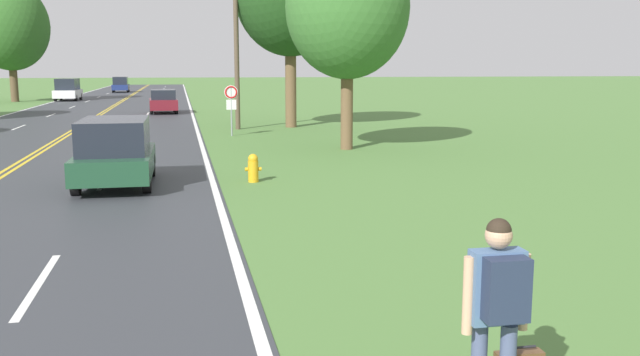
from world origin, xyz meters
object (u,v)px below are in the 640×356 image
object	(u,v)px
hitchhiker_person	(498,298)
fire_hydrant	(253,168)
car_dark_green_van_approaching	(115,151)
tree_mid_treeline	(10,27)
car_white_van_mid_far	(68,89)
car_maroon_hatchback_mid_near	(163,101)
car_dark_blue_van_receding	(121,84)
traffic_sign	(231,98)
tree_right_cluster	(347,8)

from	to	relation	value
hitchhiker_person	fire_hydrant	xyz separation A→B (m)	(-0.74, 12.80, -0.71)
car_dark_green_van_approaching	tree_mid_treeline	bearing A→B (deg)	-164.58
tree_mid_treeline	car_white_van_mid_far	world-z (taller)	tree_mid_treeline
hitchhiker_person	car_dark_green_van_approaching	size ratio (longest dim) A/B	0.43
car_dark_green_van_approaching	car_maroon_hatchback_mid_near	distance (m)	28.36
hitchhiker_person	car_dark_blue_van_receding	xyz separation A→B (m)	(-9.53, 81.05, -0.13)
fire_hydrant	tree_mid_treeline	world-z (taller)	tree_mid_treeline
car_dark_green_van_approaching	car_white_van_mid_far	size ratio (longest dim) A/B	0.94
car_dark_blue_van_receding	car_dark_green_van_approaching	bearing A→B (deg)	-176.71
hitchhiker_person	car_dark_blue_van_receding	world-z (taller)	car_dark_blue_van_receding
car_white_van_mid_far	car_dark_blue_van_receding	bearing A→B (deg)	-7.13
car_dark_blue_van_receding	car_maroon_hatchback_mid_near	bearing A→B (deg)	-172.71
traffic_sign	tree_right_cluster	distance (m)	7.79
traffic_sign	car_dark_green_van_approaching	xyz separation A→B (m)	(-3.93, -12.21, -0.78)
tree_right_cluster	car_dark_green_van_approaching	size ratio (longest dim) A/B	1.88
traffic_sign	tree_right_cluster	bearing A→B (deg)	-56.45
car_dark_green_van_approaching	car_white_van_mid_far	world-z (taller)	car_white_van_mid_far
fire_hydrant	traffic_sign	world-z (taller)	traffic_sign
tree_right_cluster	car_maroon_hatchback_mid_near	xyz separation A→B (m)	(-7.15, 21.93, -4.36)
traffic_sign	car_dark_green_van_approaching	distance (m)	12.85
fire_hydrant	traffic_sign	xyz separation A→B (m)	(0.38, 12.42, 1.30)
tree_mid_treeline	car_maroon_hatchback_mid_near	size ratio (longest dim) A/B	2.65
fire_hydrant	car_dark_blue_van_receding	world-z (taller)	car_dark_blue_van_receding
car_dark_blue_van_receding	hitchhiker_person	bearing A→B (deg)	-174.40
fire_hydrant	car_white_van_mid_far	xyz separation A→B (m)	(-11.84, 47.85, 0.63)
car_white_van_mid_far	car_dark_blue_van_receding	distance (m)	20.64
car_maroon_hatchback_mid_near	car_white_van_mid_far	size ratio (longest dim) A/B	0.89
hitchhiker_person	tree_mid_treeline	xyz separation A→B (m)	(-16.91, 59.60, 5.44)
fire_hydrant	car_maroon_hatchback_mid_near	world-z (taller)	car_maroon_hatchback_mid_near
tree_right_cluster	car_maroon_hatchback_mid_near	distance (m)	23.48
hitchhiker_person	car_white_van_mid_far	distance (m)	61.93
traffic_sign	tree_right_cluster	size ratio (longest dim) A/B	0.29
fire_hydrant	car_white_van_mid_far	size ratio (longest dim) A/B	0.17
traffic_sign	hitchhiker_person	bearing A→B (deg)	-89.19
fire_hydrant	car_maroon_hatchback_mid_near	distance (m)	28.70
hitchhiker_person	car_dark_blue_van_receding	bearing A→B (deg)	7.51
car_dark_blue_van_receding	traffic_sign	bearing A→B (deg)	-171.78
hitchhiker_person	tree_mid_treeline	world-z (taller)	tree_mid_treeline
traffic_sign	car_dark_blue_van_receding	size ratio (longest dim) A/B	0.53
traffic_sign	car_dark_blue_van_receding	distance (m)	56.59
traffic_sign	tree_mid_treeline	world-z (taller)	tree_mid_treeline
car_dark_blue_van_receding	tree_mid_treeline	bearing A→B (deg)	159.90
hitchhiker_person	car_maroon_hatchback_mid_near	distance (m)	41.51
fire_hydrant	tree_mid_treeline	size ratio (longest dim) A/B	0.07
car_white_van_mid_far	hitchhiker_person	bearing A→B (deg)	-166.91
car_maroon_hatchback_mid_near	tree_mid_treeline	bearing A→B (deg)	-146.73
fire_hydrant	car_dark_blue_van_receding	distance (m)	68.82
hitchhiker_person	tree_right_cluster	bearing A→B (deg)	-9.38
traffic_sign	car_white_van_mid_far	distance (m)	37.48
hitchhiker_person	traffic_sign	distance (m)	25.22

